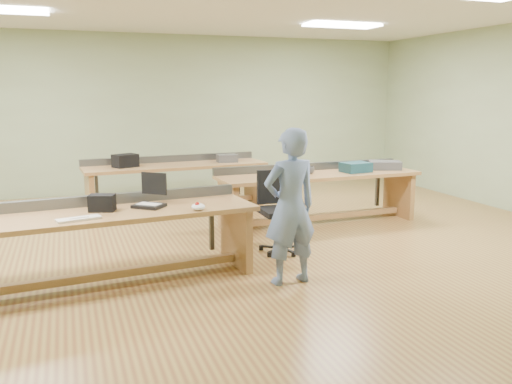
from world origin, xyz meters
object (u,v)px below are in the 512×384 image
(laptop_base, at_px, (149,206))
(parts_bin_teal, at_px, (356,167))
(workbench_back, at_px, (176,176))
(workbench_front, at_px, (102,230))
(camera_bag, at_px, (102,203))
(drinks_can, at_px, (306,172))
(parts_bin_grey, at_px, (385,165))
(task_chair, at_px, (279,222))
(person, at_px, (290,207))
(workbench_mid, at_px, (318,186))
(mug, at_px, (310,170))

(laptop_base, relative_size, parts_bin_teal, 0.73)
(workbench_back, bearing_deg, workbench_front, -116.89)
(camera_bag, relative_size, drinks_can, 2.35)
(workbench_back, xyz_separation_m, parts_bin_grey, (2.93, -1.66, 0.25))
(parts_bin_teal, height_order, drinks_can, parts_bin_teal)
(camera_bag, distance_m, task_chair, 2.19)
(drinks_can, bearing_deg, workbench_back, 129.30)
(workbench_back, height_order, person, person)
(workbench_mid, height_order, mug, workbench_mid)
(workbench_front, bearing_deg, workbench_back, 60.83)
(workbench_mid, bearing_deg, person, -123.91)
(parts_bin_grey, distance_m, drinks_can, 1.43)
(parts_bin_teal, distance_m, mug, 0.72)
(workbench_back, relative_size, camera_bag, 12.12)
(laptop_base, bearing_deg, mug, 71.02)
(person, height_order, mug, person)
(laptop_base, relative_size, drinks_can, 2.78)
(laptop_base, relative_size, parts_bin_grey, 0.64)
(person, distance_m, drinks_can, 2.33)
(parts_bin_grey, bearing_deg, workbench_front, -159.32)
(camera_bag, xyz_separation_m, parts_bin_teal, (3.74, 1.51, -0.01))
(mug, xyz_separation_m, drinks_can, (-0.14, -0.17, 0.00))
(parts_bin_grey, height_order, mug, parts_bin_grey)
(camera_bag, xyz_separation_m, task_chair, (2.09, 0.44, -0.47))
(workbench_mid, bearing_deg, workbench_back, 134.91)
(workbench_back, distance_m, mug, 2.37)
(workbench_front, relative_size, task_chair, 3.22)
(person, relative_size, task_chair, 1.61)
(workbench_back, xyz_separation_m, drinks_can, (1.52, -1.85, 0.24))
(task_chair, distance_m, parts_bin_teal, 2.02)
(workbench_mid, bearing_deg, camera_bag, -155.23)
(workbench_mid, relative_size, task_chair, 3.08)
(workbench_front, xyz_separation_m, parts_bin_grey, (4.33, 1.63, 0.25))
(task_chair, bearing_deg, workbench_back, 105.08)
(parts_bin_teal, bearing_deg, workbench_front, -157.80)
(workbench_back, xyz_separation_m, parts_bin_teal, (2.36, -1.76, 0.26))
(laptop_base, xyz_separation_m, drinks_can, (2.43, 1.39, 0.04))
(workbench_back, bearing_deg, parts_bin_grey, -33.49)
(person, distance_m, task_chair, 1.19)
(camera_bag, distance_m, parts_bin_grey, 4.60)
(workbench_front, height_order, task_chair, task_chair)
(camera_bag, distance_m, drinks_can, 3.22)
(workbench_mid, height_order, person, person)
(workbench_front, bearing_deg, person, -24.78)
(workbench_mid, distance_m, task_chair, 1.59)
(camera_bag, bearing_deg, task_chair, 30.28)
(workbench_front, distance_m, workbench_mid, 3.57)
(workbench_front, xyz_separation_m, workbench_back, (1.40, 3.29, -0.00))
(camera_bag, height_order, drinks_can, camera_bag)
(workbench_front, xyz_separation_m, drinks_can, (2.91, 1.44, 0.24))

